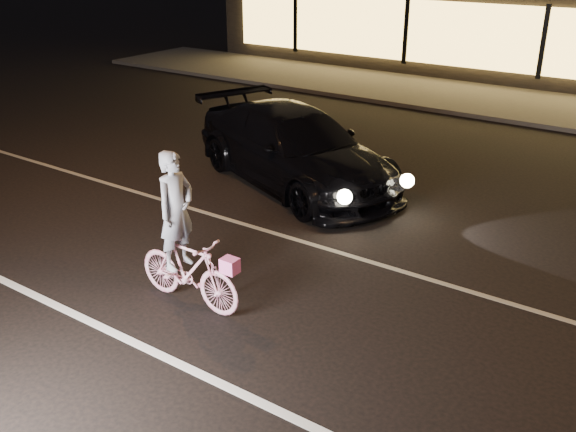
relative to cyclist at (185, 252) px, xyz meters
The scene contains 6 objects.
ground 0.96m from the cyclist, 45.49° to the left, with size 90.00×90.00×0.00m, color black.
lane_stripe_near 1.37m from the cyclist, 68.64° to the right, with size 60.00×0.12×0.01m, color silver.
lane_stripe_far 2.57m from the cyclist, 80.19° to the left, with size 60.00×0.10×0.01m, color gray.
sidewalk 13.45m from the cyclist, 88.21° to the left, with size 30.00×4.00×0.12m, color #383533.
cyclist is the anchor object (origin of this frame).
sedan 4.76m from the cyclist, 106.68° to the left, with size 5.50×3.83×1.48m.
Camera 1 is at (4.92, -5.78, 4.52)m, focal length 40.00 mm.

